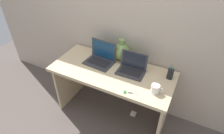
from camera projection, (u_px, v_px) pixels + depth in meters
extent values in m
plane|color=#564C47|center=(112.00, 113.00, 2.66)|extent=(6.00, 6.00, 0.00)
cube|color=#BCAD99|center=(126.00, 23.00, 2.20)|extent=(4.40, 0.04, 2.40)
cube|color=#D1B78C|center=(112.00, 72.00, 2.22)|extent=(1.45, 0.64, 0.04)
cube|color=#D1B78C|center=(69.00, 79.00, 2.69)|extent=(0.03, 0.55, 0.71)
cube|color=#D1B78C|center=(164.00, 114.00, 2.19)|extent=(0.03, 0.55, 0.71)
cube|color=#333338|center=(99.00, 63.00, 2.32)|extent=(0.36, 0.27, 0.01)
cube|color=black|center=(99.00, 62.00, 2.31)|extent=(0.29, 0.17, 0.00)
cube|color=#333338|center=(104.00, 50.00, 2.32)|extent=(0.35, 0.05, 0.24)
cube|color=navy|center=(104.00, 50.00, 2.32)|extent=(0.30, 0.05, 0.21)
cube|color=#333338|center=(131.00, 72.00, 2.16)|extent=(0.32, 0.22, 0.01)
cube|color=black|center=(131.00, 72.00, 2.16)|extent=(0.25, 0.14, 0.00)
cube|color=#333338|center=(134.00, 60.00, 2.16)|extent=(0.32, 0.05, 0.20)
cube|color=black|center=(134.00, 60.00, 2.16)|extent=(0.28, 0.05, 0.18)
ellipsoid|color=#75934C|center=(122.00, 52.00, 2.32)|extent=(0.20, 0.20, 0.22)
cylinder|color=#75934C|center=(122.00, 42.00, 2.24)|extent=(0.07, 0.07, 0.07)
cylinder|color=white|center=(155.00, 89.00, 1.89)|extent=(0.09, 0.09, 0.09)
torus|color=white|center=(161.00, 90.00, 1.86)|extent=(0.05, 0.01, 0.05)
cylinder|color=black|center=(170.00, 74.00, 2.06)|extent=(0.07, 0.07, 0.12)
cylinder|color=#4CA566|center=(172.00, 71.00, 2.02)|extent=(0.01, 0.02, 0.14)
cylinder|color=orange|center=(170.00, 70.00, 2.04)|extent=(0.03, 0.03, 0.15)
cylinder|color=#338CBF|center=(170.00, 70.00, 2.03)|extent=(0.01, 0.03, 0.14)
cylinder|color=#4CA566|center=(172.00, 71.00, 2.02)|extent=(0.01, 0.01, 0.13)
cube|color=#B7B7BC|center=(133.00, 93.00, 1.90)|extent=(0.10, 0.05, 0.00)
cube|color=#B7B7BC|center=(133.00, 93.00, 1.90)|extent=(0.10, 0.03, 0.00)
torus|color=#4CA566|center=(125.00, 93.00, 1.90)|extent=(0.04, 0.04, 0.01)
torus|color=#4CA566|center=(125.00, 92.00, 1.91)|extent=(0.04, 0.04, 0.01)
cube|color=white|center=(133.00, 114.00, 2.62)|extent=(0.07, 0.07, 0.03)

